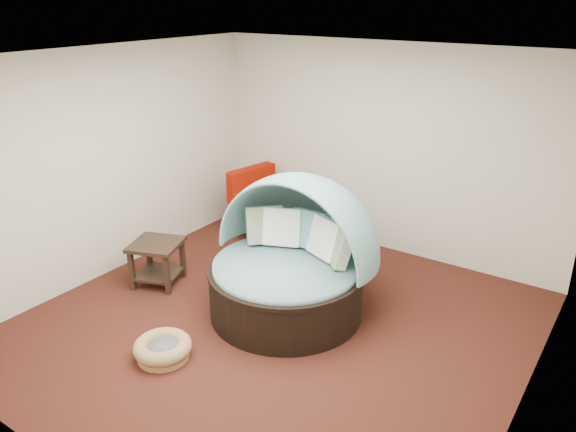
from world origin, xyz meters
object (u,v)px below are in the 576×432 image
Objects in this scene: canopy_daybed at (291,251)px; pet_basket at (163,349)px; side_table at (157,257)px; red_armchair at (264,206)px.

pet_basket is at bearing -110.38° from canopy_daybed.
canopy_daybed is 2.52× the size of side_table.
canopy_daybed is 1.68m from pet_basket.
red_armchair reaches higher than pet_basket.
canopy_daybed is 1.88× the size of red_armchair.
red_armchair is 1.34× the size of side_table.
canopy_daybed is 1.78m from side_table.
canopy_daybed reaches higher than pet_basket.
canopy_daybed is 2.76× the size of pet_basket.
pet_basket is 0.68× the size of red_armchair.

